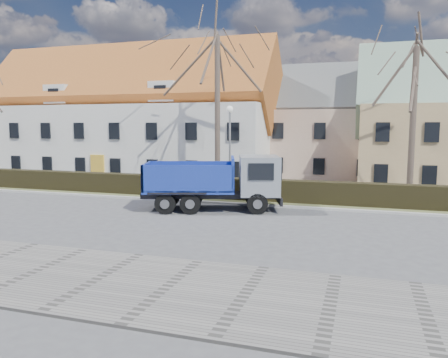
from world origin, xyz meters
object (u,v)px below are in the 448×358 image
(cart_frame, at_px, (154,195))
(parked_car_a, at_px, (164,179))
(streetlight, at_px, (230,152))
(dump_truck, at_px, (208,182))

(cart_frame, bearing_deg, parked_car_a, 109.28)
(streetlight, bearing_deg, dump_truck, -89.04)
(dump_truck, xyz_separation_m, streetlight, (-0.07, 4.29, 1.40))
(cart_frame, distance_m, parked_car_a, 5.69)
(cart_frame, bearing_deg, streetlight, 29.44)
(dump_truck, bearing_deg, parked_car_a, 112.31)
(dump_truck, relative_size, cart_frame, 10.80)
(streetlight, xyz_separation_m, parked_car_a, (-6.04, 3.01, -2.32))
(cart_frame, bearing_deg, dump_truck, -24.55)
(dump_truck, relative_size, parked_car_a, 2.19)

